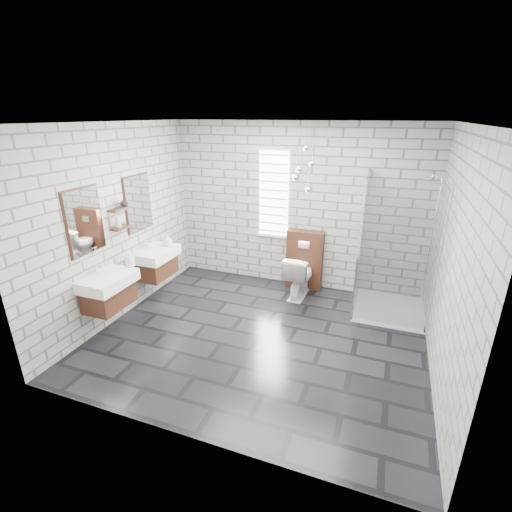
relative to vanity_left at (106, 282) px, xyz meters
The scene contains 20 objects.
floor 2.14m from the vanity_left, 17.71° to the left, with size 4.20×3.60×0.02m, color black.
ceiling 2.80m from the vanity_left, 17.71° to the left, with size 4.20×3.60×0.02m, color white.
wall_back 3.14m from the vanity_left, 51.75° to the left, with size 4.20×0.02×2.70m, color #A6A7A1.
wall_front 2.33m from the vanity_left, 32.20° to the right, with size 4.20×0.02×2.70m, color #A6A7A1.
wall_left 0.87m from the vanity_left, 108.42° to the left, with size 0.02×3.60×2.70m, color #A6A7A1.
wall_right 4.11m from the vanity_left, ahead, with size 0.02×3.60×2.70m, color #A6A7A1.
vanity_left is the anchor object (origin of this frame).
vanity_right 1.06m from the vanity_left, 90.00° to the left, with size 0.47×0.70×1.57m.
shelf_lower 0.80m from the vanity_left, 102.40° to the left, with size 0.14×0.30×0.03m, color #442215.
shelf_upper 1.00m from the vanity_left, 102.40° to the left, with size 0.14×0.30×0.03m, color #442215.
window 2.94m from the vanity_left, 57.77° to the left, with size 0.56×0.05×1.48m.
cistern_panel 3.13m from the vanity_left, 47.75° to the left, with size 0.60×0.20×1.00m, color #442215.
flush_plate 3.04m from the vanity_left, 46.42° to the left, with size 0.18×0.01×0.12m, color silver.
shower_enclosure 3.86m from the vanity_left, 27.73° to the left, with size 1.00×1.00×2.03m.
pendant_cluster 3.15m from the vanity_left, 43.09° to the left, with size 0.29×0.22×0.99m.
toilet 2.89m from the vanity_left, 42.89° to the left, with size 0.39×0.69×0.70m, color white.
soap_bottle_a 0.43m from the vanity_left, 71.21° to the left, with size 0.09×0.10×0.21m, color #B2B2B2.
soap_bottle_b 1.28m from the vanity_left, 84.13° to the left, with size 0.14×0.14×0.18m, color #B2B2B2.
soap_bottle_c 0.85m from the vanity_left, 102.53° to the left, with size 0.07×0.08×0.19m, color #B2B2B2.
vase 1.12m from the vanity_left, 99.55° to the left, with size 0.10×0.10×0.11m, color #B2B2B2.
Camera 1 is at (1.44, -4.02, 2.79)m, focal length 26.00 mm.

